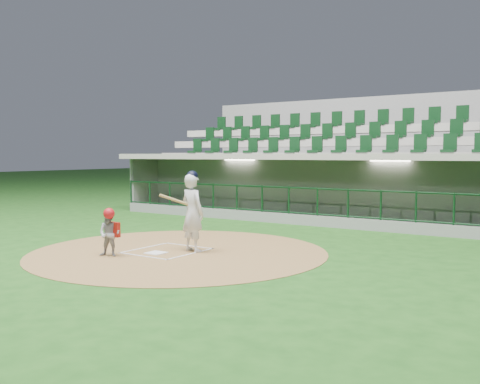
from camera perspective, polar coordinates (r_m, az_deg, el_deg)
name	(u,v)px	position (r m, az deg, el deg)	size (l,w,h in m)	color
ground	(175,249)	(13.53, -6.94, -6.11)	(120.00, 120.00, 0.00)	#194814
dirt_circle	(179,252)	(13.19, -6.52, -6.34)	(7.20, 7.20, 0.01)	brown
home_plate	(156,253)	(13.01, -8.96, -6.43)	(0.43, 0.43, 0.02)	white
batter_box_chalk	(167,251)	(13.30, -7.79, -6.21)	(1.55, 1.80, 0.01)	white
dugout_structure	(315,193)	(19.91, 8.03, -0.09)	(16.40, 3.70, 3.00)	gray
seating_deck	(345,177)	(22.75, 11.19, 1.55)	(17.00, 6.72, 5.15)	slate
batter	(192,211)	(13.03, -5.11, -2.07)	(0.92, 0.93, 1.97)	silver
catcher	(110,232)	(12.77, -13.75, -4.18)	(0.62, 0.56, 1.13)	#929398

